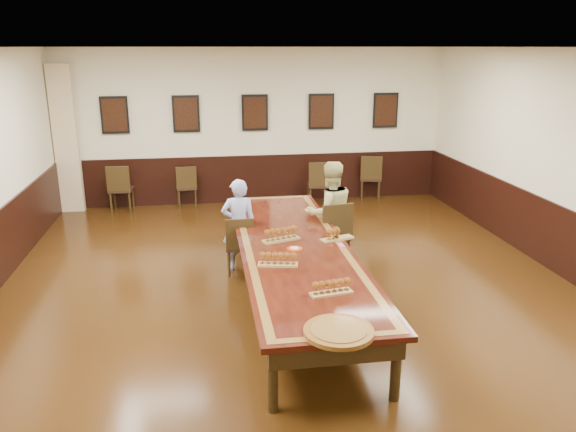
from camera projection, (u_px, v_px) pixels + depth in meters
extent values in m
cube|color=black|center=(294.00, 300.00, 7.44)|extent=(8.00, 10.00, 0.02)
cube|color=white|center=(295.00, 46.00, 6.50)|extent=(8.00, 10.00, 0.02)
cube|color=#EEEAC7|center=(255.00, 127.00, 11.71)|extent=(8.00, 0.02, 3.20)
imported|color=#556ED5|center=(239.00, 225.00, 8.23)|extent=(0.51, 0.34, 1.39)
imported|color=#D6D285|center=(330.00, 213.00, 8.48)|extent=(0.87, 0.73, 1.59)
cube|color=#F150B7|center=(341.00, 245.00, 7.21)|extent=(0.08, 0.14, 0.01)
cube|color=beige|center=(66.00, 140.00, 11.02)|extent=(0.45, 0.18, 2.90)
cube|color=black|center=(256.00, 178.00, 12.00)|extent=(7.98, 0.04, 1.00)
cube|color=black|center=(573.00, 248.00, 7.87)|extent=(0.04, 9.98, 1.00)
cube|color=black|center=(294.00, 248.00, 7.22)|extent=(1.40, 5.00, 0.06)
cube|color=olive|center=(294.00, 246.00, 7.22)|extent=(1.28, 4.88, 0.00)
cube|color=black|center=(294.00, 245.00, 7.21)|extent=(1.10, 4.70, 0.00)
cube|color=black|center=(294.00, 259.00, 7.27)|extent=(1.25, 4.85, 0.18)
cylinder|color=black|center=(273.00, 378.00, 5.05)|extent=(0.10, 0.10, 0.69)
cylinder|color=black|center=(396.00, 367.00, 5.22)|extent=(0.10, 0.10, 0.69)
cylinder|color=black|center=(237.00, 224.00, 9.44)|extent=(0.10, 0.10, 0.69)
cylinder|color=black|center=(305.00, 221.00, 9.61)|extent=(0.10, 0.10, 0.69)
cube|color=black|center=(115.00, 115.00, 11.14)|extent=(0.54, 0.03, 0.74)
cube|color=black|center=(114.00, 115.00, 11.12)|extent=(0.46, 0.01, 0.64)
cube|color=black|center=(186.00, 114.00, 11.35)|extent=(0.54, 0.03, 0.74)
cube|color=black|center=(186.00, 114.00, 11.33)|extent=(0.46, 0.01, 0.64)
cube|color=black|center=(255.00, 113.00, 11.55)|extent=(0.54, 0.03, 0.74)
cube|color=black|center=(255.00, 113.00, 11.54)|extent=(0.46, 0.01, 0.64)
cube|color=black|center=(321.00, 111.00, 11.76)|extent=(0.54, 0.03, 0.74)
cube|color=black|center=(322.00, 112.00, 11.74)|extent=(0.46, 0.01, 0.64)
cube|color=black|center=(385.00, 110.00, 11.97)|extent=(0.54, 0.03, 0.74)
cube|color=black|center=(386.00, 110.00, 11.95)|extent=(0.46, 0.01, 0.64)
cube|color=olive|center=(281.00, 240.00, 7.38)|extent=(0.53, 0.31, 0.03)
cube|color=olive|center=(337.00, 239.00, 7.43)|extent=(0.48, 0.28, 0.03)
cube|color=olive|center=(278.00, 265.00, 6.54)|extent=(0.49, 0.23, 0.03)
cube|color=olive|center=(331.00, 293.00, 5.79)|extent=(0.46, 0.21, 0.03)
cylinder|color=red|center=(295.00, 249.00, 7.07)|extent=(0.20, 0.20, 0.02)
cylinder|color=silver|center=(295.00, 248.00, 7.07)|extent=(0.11, 0.11, 0.01)
cylinder|color=brown|center=(339.00, 332.00, 5.00)|extent=(0.76, 0.76, 0.04)
cylinder|color=olive|center=(339.00, 329.00, 4.99)|extent=(0.61, 0.61, 0.01)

